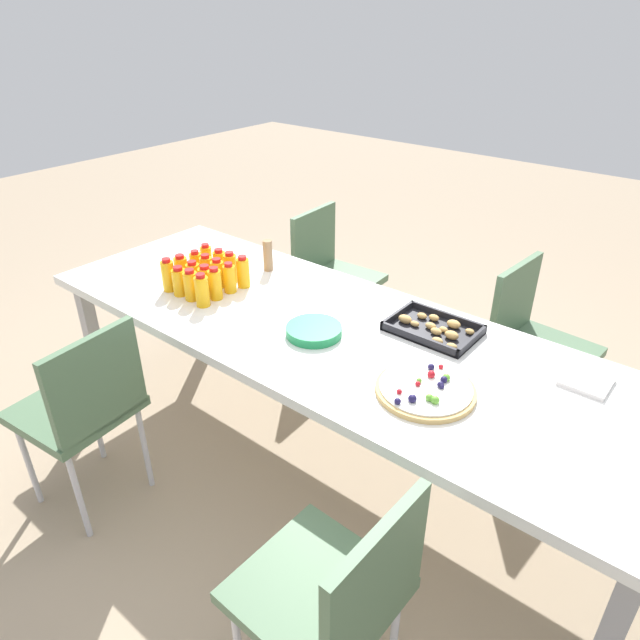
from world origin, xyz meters
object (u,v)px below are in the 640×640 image
Objects in this scene: snack_tray at (433,329)px; party_table at (329,339)px; juice_bottle_15 at (243,272)px; juice_bottle_0 at (168,275)px; chair_near_right at (337,593)px; juice_bottle_4 at (181,271)px; chair_far_left at (330,270)px; chair_far_right at (533,337)px; juice_bottle_7 at (215,284)px; juice_bottle_14 at (231,268)px; juice_bottle_5 at (193,276)px; chair_near_left at (84,404)px; juice_bottle_1 at (179,282)px; juice_bottle_6 at (206,280)px; plate_stack at (314,331)px; napkin_stack at (586,381)px; juice_bottle_12 at (207,260)px; juice_bottle_13 at (220,264)px; juice_bottle_11 at (229,278)px; juice_bottle_3 at (202,291)px; cardboard_tube at (268,255)px; fruit_pizza at (426,389)px; juice_bottle_10 at (218,274)px; juice_bottle_2 at (191,285)px; juice_bottle_8 at (196,266)px; juice_bottle_9 at (206,270)px.

party_table is at bearing -146.16° from snack_tray.
juice_bottle_0 is at bearing -134.26° from juice_bottle_15.
chair_near_right is 5.83× the size of juice_bottle_4.
chair_far_right is at bearing 86.78° from chair_far_left.
juice_bottle_14 is at bearing 114.75° from juice_bottle_7.
juice_bottle_7 reaches higher than juice_bottle_5.
party_table is 3.11× the size of chair_near_left.
juice_bottle_1 is at bearing -157.94° from snack_tray.
juice_bottle_6 reaches higher than plate_stack.
plate_stack is 0.96m from napkin_stack.
juice_bottle_12 is 1.04× the size of juice_bottle_13.
juice_bottle_7 is 1.05× the size of juice_bottle_11.
chair_far_right is 6.25× the size of juice_bottle_6.
cardboard_tube is (-0.04, 0.43, 0.01)m from juice_bottle_3.
juice_bottle_0 is at bearing 68.72° from chair_near_right.
cardboard_tube is (0.19, 0.21, 0.01)m from juice_bottle_12.
fruit_pizza is 0.55m from napkin_stack.
juice_bottle_6 reaches higher than party_table.
juice_bottle_14 reaches higher than chair_far_right.
juice_bottle_13 is 0.15m from juice_bottle_15.
juice_bottle_1 is at bearing -108.71° from juice_bottle_14.
juice_bottle_5 is at bearing -150.59° from juice_bottle_11.
juice_bottle_4 reaches higher than chair_near_right.
juice_bottle_0 is at bearing -47.78° from chair_far_right.
chair_far_right is at bearing 30.85° from juice_bottle_12.
chair_near_right is at bearing -25.23° from juice_bottle_4.
juice_bottle_14 is 0.98× the size of cardboard_tube.
juice_bottle_10 is 0.11m from juice_bottle_15.
juice_bottle_3 is at bearing -27.75° from juice_bottle_5.
chair_far_left is at bearing -4.61° from chair_near_left.
chair_far_left is 1.04m from juice_bottle_2.
juice_bottle_14 is at bearing 2.52° from juice_bottle_12.
juice_bottle_2 is 0.98× the size of juice_bottle_4.
juice_bottle_3 reaches higher than juice_bottle_5.
juice_bottle_15 is (0.23, 0.23, -0.00)m from juice_bottle_0.
juice_bottle_7 is at bearing 94.77° from juice_bottle_3.
cardboard_tube is at bearing 55.73° from juice_bottle_8.
juice_bottle_5 reaches higher than party_table.
juice_bottle_6 is 0.15m from juice_bottle_14.
chair_near_left is 3.88× the size of plate_stack.
juice_bottle_8 is 0.41× the size of snack_tray.
juice_bottle_14 is at bearing -0.37° from chair_far_left.
snack_tray is at bearing 15.18° from juice_bottle_10.
juice_bottle_3 is 0.28m from juice_bottle_13.
juice_bottle_14 is (-0.60, 0.04, 0.12)m from party_table.
juice_bottle_7 is at bearing -47.21° from juice_bottle_13.
juice_bottle_4 is 1.03× the size of juice_bottle_9.
juice_bottle_15 reaches higher than juice_bottle_1.
chair_far_left is at bearing -85.76° from chair_far_right.
napkin_stack is at bearing 10.09° from juice_bottle_9.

